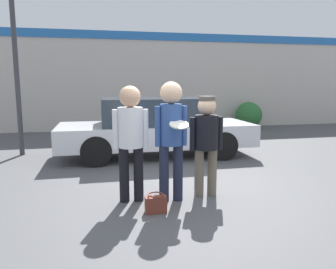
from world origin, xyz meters
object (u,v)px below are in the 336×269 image
Objects in this scene: person_left at (131,133)px; person_middle_with_frisbee at (171,130)px; person_right at (206,137)px; shrub at (249,115)px; street_lamp at (21,1)px; parked_car_near at (155,127)px; handbag at (156,204)px.

person_left is 0.61m from person_middle_with_frisbee.
person_right reaches higher than shrub.
street_lamp is 8.98m from shrub.
person_left is at bearing -179.78° from person_right.
person_left is 3.22m from parked_car_near.
person_middle_with_frisbee is (0.60, -0.11, 0.04)m from person_left.
person_middle_with_frisbee is 0.30× the size of street_lamp.
person_middle_with_frisbee is 8.88m from shrub.
street_lamp is at bearing 119.14° from handbag.
person_right is at bearing 11.16° from person_middle_with_frisbee.
shrub reaches higher than handbag.
person_right is at bearing -120.39° from shrub.
person_left is at bearing -106.38° from parked_car_near.
person_left is 5.21m from street_lamp.
parked_car_near is (-0.30, 3.07, -0.24)m from person_right.
street_lamp reaches higher than person_right.
person_left is at bearing -60.67° from street_lamp.
person_left is 1.21m from person_right.
parked_car_near is 4.48× the size of shrub.
person_right is 5.86m from street_lamp.
shrub is (4.57, 4.22, -0.20)m from parked_car_near.
person_left is 0.97× the size of person_middle_with_frisbee.
person_right is at bearing -84.45° from parked_car_near.
handbag is at bearing -99.72° from parked_car_near.
person_middle_with_frisbee reaches higher than parked_car_near.
handbag is at bearing -149.26° from person_right.
shrub is at bearing 59.61° from person_right.
parked_car_near is at bearing 73.62° from person_left.
person_left is at bearing 169.29° from person_middle_with_frisbee.
person_right is 0.26× the size of street_lamp.
parked_car_near reaches higher than handbag.
person_middle_with_frisbee is at bearing -10.71° from person_left.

